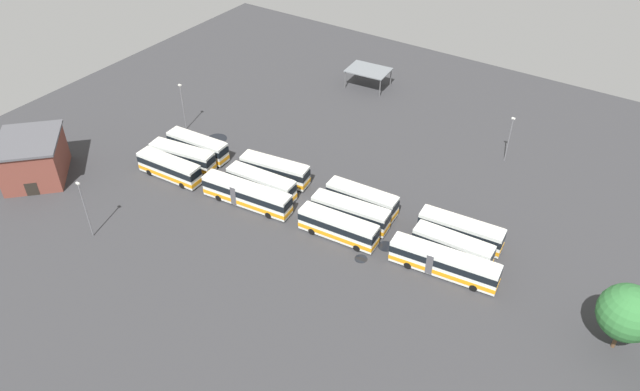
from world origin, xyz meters
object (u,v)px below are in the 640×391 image
(bus_row1_slot1, at_px, (261,183))
(bus_row2_slot1, at_px, (350,212))
(bus_row3_slot1, at_px, (453,247))
(tree_west_edge, at_px, (628,313))
(bus_row0_slot0, at_px, (169,168))
(depot_building, at_px, (33,158))
(bus_row3_slot0, at_px, (444,262))
(lamp_post_mid_lot, at_px, (183,105))
(bus_row0_slot2, at_px, (198,146))
(maintenance_shelter, at_px, (368,70))
(bus_row0_slot1, at_px, (183,156))
(lamp_post_far_corner, at_px, (85,208))
(bus_row1_slot0, at_px, (246,194))
(lamp_post_near_entrance, at_px, (509,137))
(bus_row2_slot0, at_px, (338,227))
(bus_row2_slot2, at_px, (362,199))
(bus_row3_slot2, at_px, (461,231))
(bus_row1_slot2, at_px, (275,170))

(bus_row1_slot1, height_order, bus_row2_slot1, same)
(bus_row3_slot1, distance_m, tree_west_edge, 21.74)
(bus_row0_slot0, xyz_separation_m, depot_building, (-17.34, -11.15, 1.51))
(bus_row2_slot1, xyz_separation_m, bus_row3_slot0, (15.02, -2.07, 0.00))
(lamp_post_mid_lot, bearing_deg, bus_row3_slot1, -5.24)
(bus_row0_slot2, bearing_deg, maintenance_shelter, 73.74)
(bus_row0_slot1, relative_size, lamp_post_far_corner, 1.23)
(bus_row1_slot0, height_order, lamp_post_near_entrance, lamp_post_near_entrance)
(bus_row2_slot0, bearing_deg, bus_row2_slot2, 93.53)
(lamp_post_far_corner, bearing_deg, maintenance_shelter, 81.24)
(depot_building, relative_size, lamp_post_mid_lot, 1.60)
(lamp_post_mid_lot, bearing_deg, bus_row2_slot1, -9.23)
(bus_row0_slot1, relative_size, bus_row2_slot2, 1.03)
(bus_row0_slot0, relative_size, bus_row3_slot1, 1.03)
(bus_row2_slot2, distance_m, depot_building, 50.49)
(depot_building, distance_m, maintenance_shelter, 61.14)
(bus_row1_slot0, xyz_separation_m, bus_row1_slot1, (0.12, 3.32, -0.00))
(bus_row2_slot1, relative_size, lamp_post_near_entrance, 1.44)
(bus_row3_slot1, bearing_deg, bus_row3_slot2, 96.48)
(bus_row0_slot2, relative_size, bus_row2_slot2, 1.01)
(bus_row3_slot1, bearing_deg, maintenance_shelter, 132.86)
(maintenance_shelter, xyz_separation_m, lamp_post_far_corner, (-9.14, -59.36, 1.47))
(lamp_post_near_entrance, bearing_deg, bus_row2_slot2, -118.24)
(bus_row1_slot2, distance_m, bus_row2_slot2, 14.84)
(bus_row0_slot1, xyz_separation_m, bus_row3_slot2, (43.73, 7.50, 0.00))
(bus_row0_slot2, bearing_deg, lamp_post_far_corner, -86.22)
(bus_row2_slot2, distance_m, lamp_post_near_entrance, 27.08)
(bus_row3_slot2, height_order, lamp_post_near_entrance, lamp_post_near_entrance)
(bus_row3_slot0, distance_m, maintenance_shelter, 52.06)
(lamp_post_far_corner, bearing_deg, bus_row3_slot2, 32.32)
(bus_row0_slot1, height_order, bus_row2_slot0, same)
(bus_row1_slot0, height_order, bus_row2_slot2, same)
(bus_row1_slot0, height_order, bus_row3_slot2, same)
(bus_row0_slot1, bearing_deg, bus_row1_slot2, 19.38)
(bus_row3_slot1, relative_size, bus_row3_slot2, 0.92)
(tree_west_edge, bearing_deg, depot_building, -169.60)
(bus_row3_slot2, height_order, maintenance_shelter, maintenance_shelter)
(bus_row3_slot0, bearing_deg, maintenance_shelter, 130.56)
(bus_row0_slot1, bearing_deg, tree_west_edge, 0.42)
(bus_row0_slot2, height_order, bus_row2_slot0, same)
(bus_row0_slot0, xyz_separation_m, bus_row1_slot1, (14.30, 4.60, 0.00))
(bus_row2_slot1, xyz_separation_m, tree_west_edge, (35.91, -2.14, 3.66))
(bus_row1_slot1, bearing_deg, lamp_post_far_corner, -123.23)
(bus_row2_slot0, xyz_separation_m, bus_row3_slot0, (14.78, 1.49, 0.00))
(bus_row1_slot0, relative_size, bus_row1_slot2, 1.27)
(maintenance_shelter, bearing_deg, bus_row0_slot2, -106.26)
(bus_row0_slot0, bearing_deg, bus_row1_slot0, 5.17)
(bus_row1_slot2, distance_m, maintenance_shelter, 35.26)
(bus_row3_slot2, height_order, lamp_post_far_corner, lamp_post_far_corner)
(lamp_post_far_corner, bearing_deg, bus_row1_slot0, 52.22)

